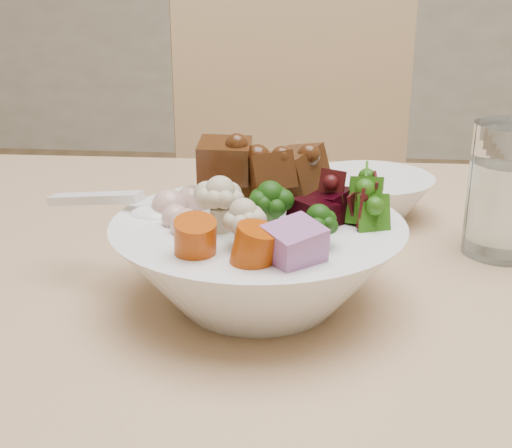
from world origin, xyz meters
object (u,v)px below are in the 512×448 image
object	(u,v)px
food_bowl	(260,256)
water_glass	(507,195)
chair_far	(306,237)
side_bowl	(371,196)

from	to	relation	value
food_bowl	water_glass	distance (m)	0.24
chair_far	food_bowl	world-z (taller)	chair_far
chair_far	food_bowl	distance (m)	0.67
water_glass	side_bowl	distance (m)	0.15
water_glass	side_bowl	size ratio (longest dim) A/B	0.93
chair_far	side_bowl	size ratio (longest dim) A/B	7.08
chair_far	water_glass	world-z (taller)	chair_far
water_glass	side_bowl	bearing A→B (deg)	141.60
water_glass	side_bowl	world-z (taller)	water_glass
chair_far	side_bowl	bearing A→B (deg)	-94.72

